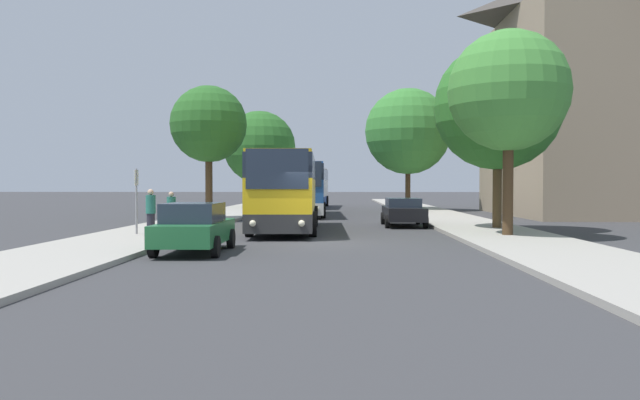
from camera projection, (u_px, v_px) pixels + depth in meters
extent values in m
plane|color=#38383A|center=(321.00, 242.00, 22.08)|extent=(300.00, 300.00, 0.00)
cube|color=#A39E93|center=(125.00, 240.00, 22.28)|extent=(4.00, 120.00, 0.15)
cube|color=#A39E93|center=(520.00, 241.00, 21.87)|extent=(4.00, 120.00, 0.15)
cube|color=gray|center=(627.00, 116.00, 41.47)|extent=(16.07, 15.42, 13.29)
cube|color=#2D2D2D|center=(286.00, 217.00, 27.63)|extent=(2.78, 10.68, 0.70)
cube|color=yellow|center=(286.00, 194.00, 27.61)|extent=(2.78, 10.68, 1.31)
cube|color=#232D3D|center=(286.00, 168.00, 27.58)|extent=(2.80, 10.47, 0.95)
cube|color=yellow|center=(286.00, 156.00, 27.57)|extent=(2.73, 10.47, 0.12)
cube|color=#232D3D|center=(277.00, 169.00, 22.25)|extent=(2.25, 0.12, 1.45)
sphere|color=#F4EAC1|center=(253.00, 223.00, 22.28)|extent=(0.24, 0.24, 0.24)
sphere|color=#F4EAC1|center=(302.00, 223.00, 22.27)|extent=(0.24, 0.24, 0.24)
cylinder|color=black|center=(249.00, 224.00, 24.46)|extent=(0.33, 1.01, 1.00)
cylinder|color=black|center=(313.00, 224.00, 24.45)|extent=(0.33, 1.01, 1.00)
cylinder|color=black|center=(264.00, 216.00, 30.82)|extent=(0.33, 1.01, 1.00)
cylinder|color=black|center=(315.00, 216.00, 30.82)|extent=(0.33, 1.01, 1.00)
cube|color=silver|center=(304.00, 206.00, 41.21)|extent=(2.91, 11.41, 0.70)
cube|color=#285BA8|center=(304.00, 191.00, 41.19)|extent=(2.91, 11.41, 1.35)
cube|color=#232D3D|center=(304.00, 173.00, 41.16)|extent=(2.93, 11.19, 0.95)
cube|color=#285BA8|center=(304.00, 165.00, 41.14)|extent=(2.85, 11.19, 0.12)
cube|color=#232D3D|center=(302.00, 174.00, 35.47)|extent=(2.23, 0.15, 1.45)
sphere|color=#F4EAC1|center=(287.00, 209.00, 35.49)|extent=(0.24, 0.24, 0.24)
sphere|color=#F4EAC1|center=(317.00, 209.00, 35.51)|extent=(0.24, 0.24, 0.24)
cylinder|color=black|center=(282.00, 210.00, 37.81)|extent=(0.34, 1.01, 1.00)
cylinder|color=black|center=(323.00, 210.00, 37.83)|extent=(0.34, 1.01, 1.00)
cylinder|color=black|center=(287.00, 206.00, 44.60)|extent=(0.34, 1.01, 1.00)
cylinder|color=black|center=(322.00, 206.00, 44.62)|extent=(0.34, 1.01, 1.00)
cube|color=#2D519E|center=(311.00, 201.00, 55.38)|extent=(2.85, 11.48, 0.70)
cube|color=silver|center=(311.00, 188.00, 55.35)|extent=(2.85, 11.48, 1.52)
cube|color=#232D3D|center=(311.00, 174.00, 55.32)|extent=(2.87, 11.26, 0.95)
cube|color=silver|center=(311.00, 168.00, 55.31)|extent=(2.79, 11.25, 0.12)
cube|color=#232D3D|center=(305.00, 175.00, 49.61)|extent=(2.20, 0.14, 1.45)
sphere|color=#F4EAC1|center=(294.00, 202.00, 49.69)|extent=(0.24, 0.24, 0.24)
sphere|color=#F4EAC1|center=(316.00, 202.00, 49.58)|extent=(0.24, 0.24, 0.24)
cylinder|color=black|center=(293.00, 203.00, 52.05)|extent=(0.34, 1.01, 1.00)
cylinder|color=black|center=(322.00, 203.00, 51.89)|extent=(0.34, 1.01, 1.00)
cylinder|color=black|center=(301.00, 201.00, 58.87)|extent=(0.34, 1.01, 1.00)
cylinder|color=black|center=(327.00, 201.00, 58.71)|extent=(0.34, 1.01, 1.00)
cube|color=#236B38|center=(195.00, 232.00, 18.73)|extent=(1.79, 4.26, 0.62)
cube|color=#232D3D|center=(193.00, 213.00, 18.55)|extent=(1.56, 2.22, 0.57)
cylinder|color=black|center=(177.00, 239.00, 20.07)|extent=(0.21, 0.62, 0.62)
cylinder|color=black|center=(231.00, 239.00, 20.04)|extent=(0.21, 0.62, 0.62)
cylinder|color=black|center=(153.00, 247.00, 17.44)|extent=(0.21, 0.62, 0.62)
cylinder|color=black|center=(216.00, 247.00, 17.40)|extent=(0.21, 0.62, 0.62)
cube|color=black|center=(403.00, 213.00, 30.65)|extent=(1.80, 4.61, 0.64)
cube|color=#232D3D|center=(403.00, 202.00, 30.82)|extent=(1.58, 2.40, 0.43)
cylinder|color=black|center=(426.00, 222.00, 29.20)|extent=(0.20, 0.62, 0.62)
cylinder|color=black|center=(387.00, 222.00, 29.25)|extent=(0.20, 0.62, 0.62)
cylinder|color=black|center=(418.00, 218.00, 32.05)|extent=(0.20, 0.62, 0.62)
cylinder|color=black|center=(383.00, 218.00, 32.11)|extent=(0.20, 0.62, 0.62)
cylinder|color=gray|center=(136.00, 201.00, 23.94)|extent=(0.08, 0.08, 2.51)
cube|color=silver|center=(136.00, 178.00, 23.92)|extent=(0.03, 0.45, 0.60)
cylinder|color=#23232D|center=(171.00, 222.00, 25.20)|extent=(0.30, 0.30, 0.77)
cylinder|color=#236656|center=(171.00, 205.00, 25.18)|extent=(0.36, 0.36, 0.64)
sphere|color=tan|center=(171.00, 194.00, 25.17)|extent=(0.21, 0.21, 0.21)
cylinder|color=#23232D|center=(151.00, 225.00, 23.18)|extent=(0.30, 0.30, 0.82)
cylinder|color=#236656|center=(151.00, 204.00, 23.16)|extent=(0.36, 0.36, 0.69)
sphere|color=tan|center=(151.00, 192.00, 23.15)|extent=(0.22, 0.22, 0.22)
cylinder|color=#47331E|center=(209.00, 186.00, 35.02)|extent=(0.40, 0.40, 3.69)
sphere|color=#286023|center=(209.00, 124.00, 34.93)|extent=(4.30, 4.30, 4.30)
cylinder|color=#47331E|center=(260.00, 191.00, 52.77)|extent=(0.40, 0.40, 2.79)
sphere|color=#286023|center=(259.00, 147.00, 52.68)|extent=(6.10, 6.10, 6.10)
cylinder|color=#47331E|center=(408.00, 186.00, 48.84)|extent=(0.40, 0.40, 3.55)
sphere|color=#387F33|center=(408.00, 131.00, 48.74)|extent=(6.72, 6.72, 6.72)
cylinder|color=#513D23|center=(497.00, 191.00, 27.46)|extent=(0.40, 0.40, 3.24)
sphere|color=#2D7028|center=(498.00, 106.00, 27.37)|extent=(5.57, 5.57, 5.57)
cylinder|color=#47331E|center=(508.00, 185.00, 23.52)|extent=(0.40, 0.40, 3.73)
sphere|color=#428938|center=(509.00, 91.00, 23.43)|extent=(4.55, 4.55, 4.55)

